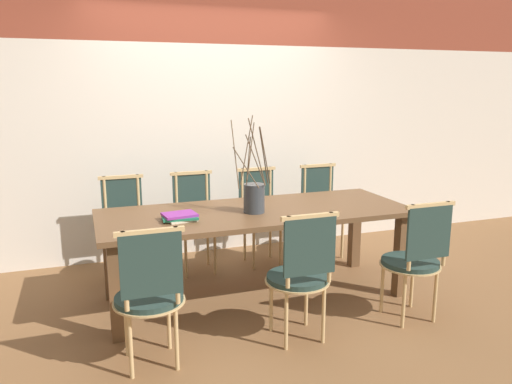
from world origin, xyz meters
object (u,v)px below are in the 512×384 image
object	(u,v)px
chair_near_center	(415,257)
vase_centerpiece	(254,197)
book_stack	(180,217)
dining_table	(256,221)
chair_far_center	(261,213)

from	to	relation	value
chair_near_center	vase_centerpiece	xyz separation A→B (m)	(-1.00, 0.73, 0.37)
vase_centerpiece	book_stack	world-z (taller)	vase_centerpiece
chair_near_center	book_stack	distance (m)	1.76
dining_table	chair_far_center	size ratio (longest dim) A/B	2.68
dining_table	chair_far_center	distance (m)	0.87
dining_table	chair_near_center	world-z (taller)	chair_near_center
chair_near_center	chair_far_center	size ratio (longest dim) A/B	1.00
dining_table	book_stack	bearing A→B (deg)	-171.27
chair_far_center	book_stack	bearing A→B (deg)	42.65
chair_far_center	dining_table	bearing A→B (deg)	67.51
chair_far_center	book_stack	size ratio (longest dim) A/B	3.43
chair_far_center	book_stack	xyz separation A→B (m)	(-0.96, -0.89, 0.27)
chair_near_center	vase_centerpiece	size ratio (longest dim) A/B	1.23
chair_near_center	book_stack	bearing A→B (deg)	156.53
chair_far_center	vase_centerpiece	bearing A→B (deg)	66.76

